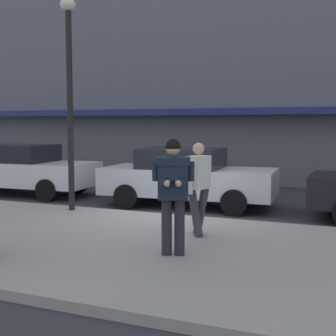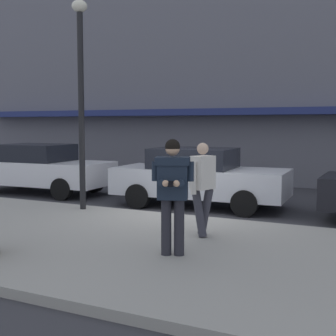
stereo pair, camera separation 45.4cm
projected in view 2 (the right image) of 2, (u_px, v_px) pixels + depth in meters
ground_plane at (181, 218)px, 10.80m from camera, size 80.00×80.00×0.00m
sidewalk at (164, 250)px, 7.81m from camera, size 32.00×5.30×0.14m
curb_paint_line at (223, 222)px, 10.40m from camera, size 28.00×0.12×0.01m
storefront_facade at (301, 22)px, 17.38m from camera, size 28.00×4.70×11.94m
parked_sedan_near at (40, 168)px, 14.60m from camera, size 4.59×2.12×1.54m
parked_sedan_mid at (199, 177)px, 12.24m from camera, size 4.59×2.11×1.54m
man_texting_on_phone at (173, 184)px, 7.16m from camera, size 0.62×0.65×1.81m
pedestrian_in_light_coat at (202, 183)px, 8.44m from camera, size 0.41×0.58×1.70m
street_lamp_post at (81, 82)px, 10.93m from camera, size 0.36×0.36×4.88m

